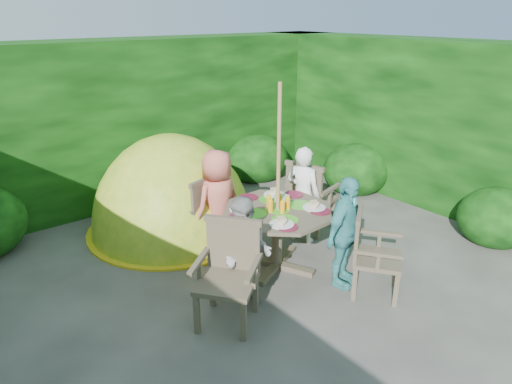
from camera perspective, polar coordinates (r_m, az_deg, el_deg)
ground at (r=4.86m, az=2.79°, el=-14.67°), size 60.00×60.00×0.00m
hedge_enclosure at (r=5.25m, az=-6.60°, el=3.43°), size 9.00×9.00×2.50m
patio_table at (r=5.30m, az=2.71°, el=-3.32°), size 1.74×1.74×0.91m
parasol_pole at (r=5.12m, az=2.79°, el=1.32°), size 0.06×0.06×2.20m
garden_chair_right at (r=6.28m, az=6.67°, el=-0.48°), size 0.66×0.71×0.99m
garden_chair_left at (r=4.50m, az=-3.39°, el=-9.87°), size 0.77×0.79×0.99m
garden_chair_back at (r=5.83m, az=-7.24°, el=-2.45°), size 0.70×0.65×0.96m
garden_chair_front at (r=5.06m, az=14.13°, el=-7.28°), size 0.72×0.71×0.91m
child_right at (r=5.98m, az=5.86°, el=-0.36°), size 0.45×0.55×1.30m
child_left at (r=4.68m, az=-1.37°, el=-7.58°), size 0.69×0.73×1.18m
child_back at (r=5.63m, az=-4.74°, el=-1.42°), size 0.72×0.52×1.36m
child_front at (r=5.06m, az=11.02°, el=-5.03°), size 0.81×0.51×1.28m
dome_tent at (r=6.62m, az=-10.16°, el=-4.49°), size 2.38×2.38×2.72m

